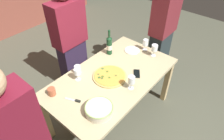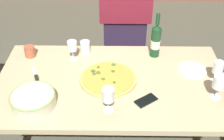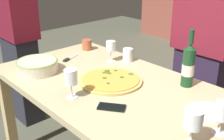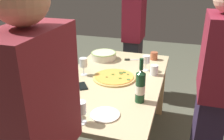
{
  "view_description": "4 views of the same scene",
  "coord_description": "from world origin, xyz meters",
  "px_view_note": "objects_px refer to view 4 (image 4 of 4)",
  "views": [
    {
      "loc": [
        -1.33,
        -1.12,
        2.32
      ],
      "look_at": [
        0.0,
        0.0,
        0.84
      ],
      "focal_mm": 31.99,
      "sensor_mm": 36.0,
      "label": 1
    },
    {
      "loc": [
        0.02,
        -1.55,
        2.0
      ],
      "look_at": [
        0.0,
        0.0,
        0.84
      ],
      "focal_mm": 46.3,
      "sensor_mm": 36.0,
      "label": 2
    },
    {
      "loc": [
        1.18,
        -1.07,
        1.5
      ],
      "look_at": [
        0.0,
        0.0,
        0.84
      ],
      "focal_mm": 45.58,
      "sensor_mm": 36.0,
      "label": 3
    },
    {
      "loc": [
        1.93,
        0.59,
        1.69
      ],
      "look_at": [
        0.0,
        0.0,
        0.84
      ],
      "focal_mm": 38.86,
      "sensor_mm": 36.0,
      "label": 4
    }
  ],
  "objects_px": {
    "cup_amber": "(154,56)",
    "dining_table": "(112,88)",
    "wine_glass_far_left": "(146,60)",
    "person_host": "(213,91)",
    "cell_phone": "(82,86)",
    "wine_glass_far_right": "(81,109)",
    "cup_ceramic": "(154,70)",
    "wine_glass_near_pizza": "(61,101)",
    "pizza": "(114,77)",
    "serving_bowl": "(104,55)",
    "person_guest_left": "(134,37)",
    "pizza_knife": "(130,60)",
    "wine_bottle": "(140,86)",
    "wine_glass_by_bottle": "(83,63)",
    "side_plate": "(105,114)"
  },
  "relations": [
    {
      "from": "wine_glass_by_bottle",
      "to": "cup_ceramic",
      "type": "distance_m",
      "value": 0.67
    },
    {
      "from": "pizza",
      "to": "pizza_knife",
      "type": "distance_m",
      "value": 0.51
    },
    {
      "from": "dining_table",
      "to": "cup_ceramic",
      "type": "relative_size",
      "value": 16.27
    },
    {
      "from": "serving_bowl",
      "to": "wine_glass_by_bottle",
      "type": "distance_m",
      "value": 0.47
    },
    {
      "from": "cell_phone",
      "to": "person_guest_left",
      "type": "relative_size",
      "value": 0.09
    },
    {
      "from": "serving_bowl",
      "to": "wine_bottle",
      "type": "bearing_deg",
      "value": 34.98
    },
    {
      "from": "wine_glass_by_bottle",
      "to": "cup_ceramic",
      "type": "relative_size",
      "value": 1.72
    },
    {
      "from": "cup_ceramic",
      "to": "wine_glass_far_right",
      "type": "bearing_deg",
      "value": -20.63
    },
    {
      "from": "pizza",
      "to": "wine_bottle",
      "type": "xyz_separation_m",
      "value": [
        0.35,
        0.31,
        0.12
      ]
    },
    {
      "from": "wine_glass_by_bottle",
      "to": "pizza",
      "type": "bearing_deg",
      "value": 91.53
    },
    {
      "from": "serving_bowl",
      "to": "person_guest_left",
      "type": "xyz_separation_m",
      "value": [
        -0.69,
        0.19,
        0.04
      ]
    },
    {
      "from": "cup_amber",
      "to": "person_host",
      "type": "distance_m",
      "value": 0.93
    },
    {
      "from": "dining_table",
      "to": "wine_glass_far_right",
      "type": "height_order",
      "value": "wine_glass_far_right"
    },
    {
      "from": "wine_glass_far_left",
      "to": "pizza_knife",
      "type": "height_order",
      "value": "wine_glass_far_left"
    },
    {
      "from": "cup_ceramic",
      "to": "wine_bottle",
      "type": "bearing_deg",
      "value": -3.62
    },
    {
      "from": "wine_glass_far_left",
      "to": "person_guest_left",
      "type": "distance_m",
      "value": 0.93
    },
    {
      "from": "dining_table",
      "to": "wine_bottle",
      "type": "height_order",
      "value": "wine_bottle"
    },
    {
      "from": "pizza",
      "to": "wine_glass_far_right",
      "type": "relative_size",
      "value": 2.52
    },
    {
      "from": "wine_glass_far_left",
      "to": "wine_glass_near_pizza",
      "type": "bearing_deg",
      "value": -23.41
    },
    {
      "from": "wine_glass_near_pizza",
      "to": "side_plate",
      "type": "bearing_deg",
      "value": 107.28
    },
    {
      "from": "dining_table",
      "to": "cell_phone",
      "type": "distance_m",
      "value": 0.31
    },
    {
      "from": "person_guest_left",
      "to": "cup_ceramic",
      "type": "bearing_deg",
      "value": 20.34
    },
    {
      "from": "serving_bowl",
      "to": "person_guest_left",
      "type": "height_order",
      "value": "person_guest_left"
    },
    {
      "from": "dining_table",
      "to": "wine_glass_far_left",
      "type": "relative_size",
      "value": 10.31
    },
    {
      "from": "cup_ceramic",
      "to": "person_guest_left",
      "type": "distance_m",
      "value": 1.05
    },
    {
      "from": "pizza",
      "to": "serving_bowl",
      "type": "relative_size",
      "value": 1.43
    },
    {
      "from": "wine_glass_far_left",
      "to": "cup_amber",
      "type": "bearing_deg",
      "value": 173.91
    },
    {
      "from": "wine_glass_far_right",
      "to": "cup_ceramic",
      "type": "distance_m",
      "value": 0.99
    },
    {
      "from": "cup_amber",
      "to": "person_guest_left",
      "type": "xyz_separation_m",
      "value": [
        -0.54,
        -0.35,
        0.04
      ]
    },
    {
      "from": "wine_glass_near_pizza",
      "to": "person_host",
      "type": "distance_m",
      "value": 1.16
    },
    {
      "from": "cup_ceramic",
      "to": "pizza_knife",
      "type": "xyz_separation_m",
      "value": [
        -0.32,
        -0.31,
        -0.04
      ]
    },
    {
      "from": "wine_glass_far_left",
      "to": "pizza_knife",
      "type": "relative_size",
      "value": 0.91
    },
    {
      "from": "dining_table",
      "to": "wine_glass_near_pizza",
      "type": "bearing_deg",
      "value": -13.35
    },
    {
      "from": "cup_ceramic",
      "to": "pizza_knife",
      "type": "relative_size",
      "value": 0.58
    },
    {
      "from": "wine_glass_far_right",
      "to": "cup_amber",
      "type": "relative_size",
      "value": 1.84
    },
    {
      "from": "dining_table",
      "to": "wine_glass_by_bottle",
      "type": "relative_size",
      "value": 9.48
    },
    {
      "from": "pizza_knife",
      "to": "cup_amber",
      "type": "bearing_deg",
      "value": 110.89
    },
    {
      "from": "dining_table",
      "to": "wine_glass_far_right",
      "type": "relative_size",
      "value": 10.12
    },
    {
      "from": "cup_amber",
      "to": "person_guest_left",
      "type": "bearing_deg",
      "value": -147.17
    },
    {
      "from": "wine_bottle",
      "to": "cup_amber",
      "type": "height_order",
      "value": "wine_bottle"
    },
    {
      "from": "pizza",
      "to": "person_host",
      "type": "xyz_separation_m",
      "value": [
        0.14,
        0.84,
        0.06
      ]
    },
    {
      "from": "wine_glass_far_left",
      "to": "cell_phone",
      "type": "bearing_deg",
      "value": -41.81
    },
    {
      "from": "cup_amber",
      "to": "cup_ceramic",
      "type": "relative_size",
      "value": 0.87
    },
    {
      "from": "cup_amber",
      "to": "dining_table",
      "type": "bearing_deg",
      "value": -25.01
    },
    {
      "from": "person_host",
      "to": "cup_ceramic",
      "type": "bearing_deg",
      "value": -25.56
    },
    {
      "from": "person_host",
      "to": "dining_table",
      "type": "bearing_deg",
      "value": 0.0
    },
    {
      "from": "cup_ceramic",
      "to": "person_host",
      "type": "height_order",
      "value": "person_host"
    },
    {
      "from": "person_host",
      "to": "person_guest_left",
      "type": "distance_m",
      "value": 1.57
    },
    {
      "from": "side_plate",
      "to": "person_guest_left",
      "type": "relative_size",
      "value": 0.13
    },
    {
      "from": "cup_ceramic",
      "to": "pizza",
      "type": "bearing_deg",
      "value": -61.27
    }
  ]
}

